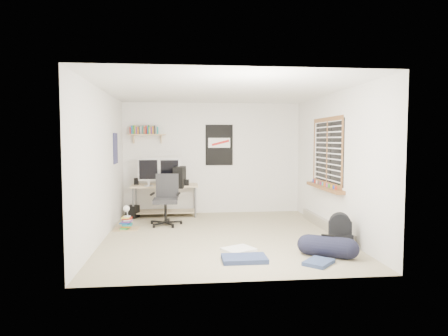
{
  "coord_description": "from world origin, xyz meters",
  "views": [
    {
      "loc": [
        -0.67,
        -6.79,
        1.66
      ],
      "look_at": [
        0.07,
        0.4,
        1.16
      ],
      "focal_mm": 32.0,
      "sensor_mm": 36.0,
      "label": 1
    }
  ],
  "objects": [
    {
      "name": "tshirt",
      "position": [
        0.15,
        -0.95,
        0.02
      ],
      "size": [
        0.56,
        0.53,
        0.04
      ],
      "primitive_type": "cube",
      "rotation": [
        0.0,
        0.0,
        0.49
      ],
      "color": "white",
      "rests_on": "floor"
    },
    {
      "name": "poster_back_wall",
      "position": [
        0.15,
        2.23,
        1.55
      ],
      "size": [
        0.62,
        0.03,
        0.92
      ],
      "primitive_type": "cube",
      "color": "black",
      "rests_on": "back_wall"
    },
    {
      "name": "right_wall",
      "position": [
        2.0,
        0.0,
        1.25
      ],
      "size": [
        0.01,
        4.5,
        2.5
      ],
      "primitive_type": "cube",
      "color": "silver",
      "rests_on": "ground"
    },
    {
      "name": "speaker_left",
      "position": [
        -1.68,
        1.97,
        0.75
      ],
      "size": [
        0.1,
        0.1,
        0.19
      ],
      "primitive_type": "cube",
      "rotation": [
        0.0,
        0.0,
        0.02
      ],
      "color": "black",
      "rests_on": "desk"
    },
    {
      "name": "window",
      "position": [
        1.95,
        0.3,
        1.45
      ],
      "size": [
        0.1,
        1.5,
        1.26
      ],
      "primitive_type": "cube",
      "color": "brown",
      "rests_on": "right_wall"
    },
    {
      "name": "jeans_a",
      "position": [
        0.16,
        -1.45,
        0.03
      ],
      "size": [
        0.61,
        0.39,
        0.07
      ],
      "primitive_type": "cube",
      "rotation": [
        0.0,
        0.0,
        0.0
      ],
      "color": "navy",
      "rests_on": "floor"
    },
    {
      "name": "wall_shelf",
      "position": [
        -1.45,
        2.14,
        1.78
      ],
      "size": [
        0.8,
        0.22,
        0.24
      ],
      "primitive_type": "cube",
      "color": "tan",
      "rests_on": "back_wall"
    },
    {
      "name": "keyboard",
      "position": [
        -1.28,
        1.92,
        0.66
      ],
      "size": [
        0.4,
        0.19,
        0.02
      ],
      "primitive_type": "cube",
      "rotation": [
        0.0,
        0.0,
        0.15
      ],
      "color": "black",
      "rests_on": "desk"
    },
    {
      "name": "ceiling",
      "position": [
        0.0,
        0.0,
        2.5
      ],
      "size": [
        4.0,
        4.5,
        0.01
      ],
      "primitive_type": "cube",
      "color": "white",
      "rests_on": "ground"
    },
    {
      "name": "back_wall",
      "position": [
        0.0,
        2.25,
        1.25
      ],
      "size": [
        4.0,
        0.01,
        2.5
      ],
      "primitive_type": "cube",
      "color": "silver",
      "rests_on": "ground"
    },
    {
      "name": "speaker_right",
      "position": [
        -0.59,
        1.75,
        0.74
      ],
      "size": [
        0.1,
        0.1,
        0.17
      ],
      "primitive_type": "cube",
      "rotation": [
        0.0,
        0.0,
        -0.3
      ],
      "color": "black",
      "rests_on": "desk"
    },
    {
      "name": "book_stack",
      "position": [
        -1.73,
        0.7,
        0.15
      ],
      "size": [
        0.42,
        0.35,
        0.27
      ],
      "primitive_type": "cube",
      "rotation": [
        0.0,
        0.0,
        0.07
      ],
      "color": "olive",
      "rests_on": "floor"
    },
    {
      "name": "jeans_b",
      "position": [
        1.13,
        -1.7,
        0.03
      ],
      "size": [
        0.5,
        0.5,
        0.05
      ],
      "primitive_type": "cube",
      "rotation": [
        0.0,
        0.0,
        0.81
      ],
      "color": "navy",
      "rests_on": "floor"
    },
    {
      "name": "office_chair",
      "position": [
        -1.02,
        1.0,
        0.49
      ],
      "size": [
        0.74,
        0.74,
        1.0
      ],
      "primitive_type": "cube",
      "rotation": [
        0.0,
        0.0,
        -0.14
      ],
      "color": "#27272A",
      "rests_on": "floor"
    },
    {
      "name": "duffel_bag",
      "position": [
        1.37,
        -1.39,
        0.14
      ],
      "size": [
        0.41,
        0.41,
        0.59
      ],
      "primitive_type": "cylinder",
      "rotation": [
        0.0,
        0.0,
        -0.54
      ],
      "color": "black",
      "rests_on": "floor"
    },
    {
      "name": "left_wall",
      "position": [
        -2.0,
        0.0,
        1.25
      ],
      "size": [
        0.01,
        4.5,
        2.5
      ],
      "primitive_type": "cube",
      "color": "silver",
      "rests_on": "ground"
    },
    {
      "name": "baseboard_heater",
      "position": [
        1.96,
        0.3,
        0.09
      ],
      "size": [
        0.08,
        2.5,
        0.18
      ],
      "primitive_type": "cube",
      "color": "#B7B2A8",
      "rests_on": "floor"
    },
    {
      "name": "floor",
      "position": [
        0.0,
        0.0,
        -0.01
      ],
      "size": [
        4.0,
        4.5,
        0.01
      ],
      "primitive_type": "cube",
      "color": "gray",
      "rests_on": "ground"
    },
    {
      "name": "backpack",
      "position": [
        1.71,
        -1.0,
        0.2
      ],
      "size": [
        0.4,
        0.36,
        0.45
      ],
      "primitive_type": "cube",
      "rotation": [
        0.0,
        0.0,
        -0.31
      ],
      "color": "black",
      "rests_on": "floor"
    },
    {
      "name": "subwoofer",
      "position": [
        -1.75,
        1.8,
        0.14
      ],
      "size": [
        0.29,
        0.29,
        0.26
      ],
      "primitive_type": "cube",
      "rotation": [
        0.0,
        0.0,
        -0.35
      ],
      "color": "black",
      "rests_on": "floor"
    },
    {
      "name": "pc_tower",
      "position": [
        -0.74,
        1.7,
        0.88
      ],
      "size": [
        0.28,
        0.46,
        0.45
      ],
      "primitive_type": "cube",
      "rotation": [
        0.0,
        0.0,
        -0.19
      ],
      "color": "black",
      "rests_on": "desk"
    },
    {
      "name": "poster_left_wall",
      "position": [
        -1.99,
        1.2,
        1.5
      ],
      "size": [
        0.02,
        0.42,
        0.6
      ],
      "primitive_type": "cube",
      "color": "navy",
      "rests_on": "left_wall"
    },
    {
      "name": "monitor_right",
      "position": [
        -0.96,
        1.75,
        0.88
      ],
      "size": [
        0.42,
        0.11,
        0.46
      ],
      "primitive_type": "cube",
      "rotation": [
        0.0,
        0.0,
        -0.01
      ],
      "color": "#949498",
      "rests_on": "desk"
    },
    {
      "name": "monitor_left",
      "position": [
        -1.39,
        1.7,
        0.88
      ],
      "size": [
        0.43,
        0.12,
        0.47
      ],
      "primitive_type": "cube",
      "rotation": [
        0.0,
        0.0,
        0.04
      ],
      "color": "#A3A2A7",
      "rests_on": "desk"
    },
    {
      "name": "desk",
      "position": [
        -1.07,
        1.95,
        0.36
      ],
      "size": [
        1.56,
        1.06,
        0.65
      ],
      "primitive_type": "cube",
      "rotation": [
        0.0,
        0.0,
        -0.34
      ],
      "color": "#CCB68D",
      "rests_on": "floor"
    },
    {
      "name": "desk_lamp",
      "position": [
        -1.71,
        0.68,
        0.38
      ],
      "size": [
        0.18,
        0.24,
        0.22
      ],
      "primitive_type": "cube",
      "rotation": [
        0.0,
        0.0,
        -0.27
      ],
      "color": "white",
      "rests_on": "book_stack"
    }
  ]
}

